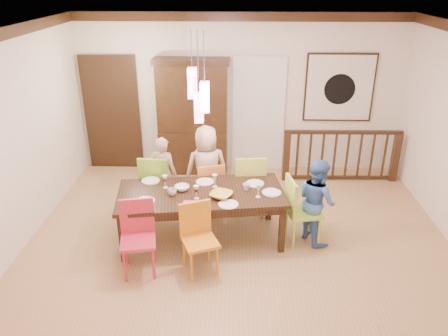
{
  "coord_description": "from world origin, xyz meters",
  "views": [
    {
      "loc": [
        -0.04,
        -5.4,
        3.51
      ],
      "look_at": [
        -0.22,
        0.21,
        0.99
      ],
      "focal_mm": 35.0,
      "sensor_mm": 36.0,
      "label": 1
    }
  ],
  "objects_px": {
    "person_end_right": "(317,201)",
    "chair_far_left": "(157,179)",
    "dining_table": "(201,197)",
    "balustrade": "(341,155)",
    "person_far_mid": "(207,169)",
    "chair_end_right": "(304,206)",
    "china_hutch": "(193,117)",
    "person_far_left": "(163,173)"
  },
  "relations": [
    {
      "from": "person_end_right",
      "to": "chair_far_left",
      "type": "bearing_deg",
      "value": 49.4
    },
    {
      "from": "person_end_right",
      "to": "dining_table",
      "type": "bearing_deg",
      "value": 67.59
    },
    {
      "from": "balustrade",
      "to": "person_far_mid",
      "type": "xyz_separation_m",
      "value": [
        -2.35,
        -1.14,
        0.2
      ]
    },
    {
      "from": "chair_end_right",
      "to": "china_hutch",
      "type": "height_order",
      "value": "china_hutch"
    },
    {
      "from": "chair_end_right",
      "to": "balustrade",
      "type": "bearing_deg",
      "value": -35.31
    },
    {
      "from": "chair_end_right",
      "to": "china_hutch",
      "type": "relative_size",
      "value": 0.46
    },
    {
      "from": "chair_far_left",
      "to": "person_far_mid",
      "type": "relative_size",
      "value": 0.72
    },
    {
      "from": "chair_far_left",
      "to": "person_far_mid",
      "type": "height_order",
      "value": "person_far_mid"
    },
    {
      "from": "china_hutch",
      "to": "chair_far_left",
      "type": "bearing_deg",
      "value": -104.05
    },
    {
      "from": "person_far_mid",
      "to": "person_far_left",
      "type": "bearing_deg",
      "value": -15.85
    },
    {
      "from": "chair_end_right",
      "to": "person_end_right",
      "type": "distance_m",
      "value": 0.2
    },
    {
      "from": "chair_far_left",
      "to": "dining_table",
      "type": "bearing_deg",
      "value": 140.54
    },
    {
      "from": "person_far_mid",
      "to": "chair_far_left",
      "type": "bearing_deg",
      "value": -5.13
    },
    {
      "from": "chair_end_right",
      "to": "balustrade",
      "type": "distance_m",
      "value": 2.26
    },
    {
      "from": "chair_far_left",
      "to": "person_end_right",
      "type": "distance_m",
      "value": 2.45
    },
    {
      "from": "person_far_left",
      "to": "balustrade",
      "type": "bearing_deg",
      "value": -148.16
    },
    {
      "from": "chair_end_right",
      "to": "person_far_left",
      "type": "distance_m",
      "value": 2.29
    },
    {
      "from": "dining_table",
      "to": "person_end_right",
      "type": "bearing_deg",
      "value": -6.34
    },
    {
      "from": "chair_end_right",
      "to": "balustrade",
      "type": "height_order",
      "value": "chair_end_right"
    },
    {
      "from": "person_far_left",
      "to": "person_far_mid",
      "type": "relative_size",
      "value": 0.87
    },
    {
      "from": "dining_table",
      "to": "person_far_left",
      "type": "distance_m",
      "value": 1.12
    },
    {
      "from": "china_hutch",
      "to": "person_end_right",
      "type": "distance_m",
      "value": 3.07
    },
    {
      "from": "person_far_left",
      "to": "chair_far_left",
      "type": "bearing_deg",
      "value": 74.57
    },
    {
      "from": "dining_table",
      "to": "china_hutch",
      "type": "xyz_separation_m",
      "value": [
        -0.34,
        2.37,
        0.4
      ]
    },
    {
      "from": "china_hutch",
      "to": "person_far_left",
      "type": "bearing_deg",
      "value": -102.71
    },
    {
      "from": "chair_far_left",
      "to": "balustrade",
      "type": "distance_m",
      "value": 3.37
    },
    {
      "from": "person_far_left",
      "to": "person_far_mid",
      "type": "distance_m",
      "value": 0.69
    },
    {
      "from": "chair_end_right",
      "to": "balustrade",
      "type": "relative_size",
      "value": 0.47
    },
    {
      "from": "china_hutch",
      "to": "balustrade",
      "type": "relative_size",
      "value": 1.02
    },
    {
      "from": "balustrade",
      "to": "person_far_left",
      "type": "relative_size",
      "value": 1.72
    },
    {
      "from": "dining_table",
      "to": "person_far_mid",
      "type": "distance_m",
      "value": 0.88
    },
    {
      "from": "chair_far_left",
      "to": "person_end_right",
      "type": "relative_size",
      "value": 0.81
    },
    {
      "from": "chair_far_left",
      "to": "person_far_left",
      "type": "distance_m",
      "value": 0.16
    },
    {
      "from": "balustrade",
      "to": "chair_end_right",
      "type": "bearing_deg",
      "value": -115.66
    },
    {
      "from": "china_hutch",
      "to": "person_end_right",
      "type": "relative_size",
      "value": 1.74
    },
    {
      "from": "balustrade",
      "to": "person_far_left",
      "type": "bearing_deg",
      "value": -160.48
    },
    {
      "from": "china_hutch",
      "to": "person_end_right",
      "type": "height_order",
      "value": "china_hutch"
    },
    {
      "from": "person_far_left",
      "to": "person_end_right",
      "type": "relative_size",
      "value": 0.99
    },
    {
      "from": "chair_far_left",
      "to": "china_hutch",
      "type": "xyz_separation_m",
      "value": [
        0.41,
        1.62,
        0.5
      ]
    },
    {
      "from": "dining_table",
      "to": "balustrade",
      "type": "relative_size",
      "value": 1.14
    },
    {
      "from": "chair_far_left",
      "to": "person_far_left",
      "type": "xyz_separation_m",
      "value": [
        0.07,
        0.14,
        0.04
      ]
    },
    {
      "from": "chair_far_left",
      "to": "chair_end_right",
      "type": "height_order",
      "value": "chair_far_left"
    }
  ]
}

